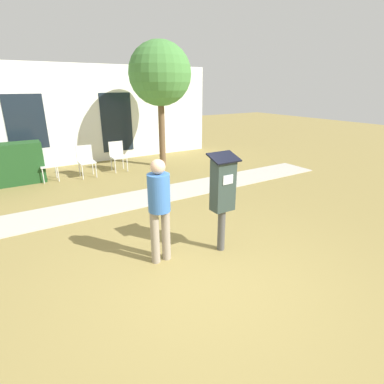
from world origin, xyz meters
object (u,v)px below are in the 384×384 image
at_px(person_standing, 159,204).
at_px(outdoor_chair_left, 47,162).
at_px(outdoor_chair_middle, 86,159).
at_px(parking_meter, 223,190).
at_px(outdoor_chair_right, 117,154).

height_order(person_standing, outdoor_chair_left, person_standing).
xyz_separation_m(person_standing, outdoor_chair_left, (-0.83, 5.39, -0.40)).
distance_m(person_standing, outdoor_chair_middle, 5.24).
relative_size(parking_meter, outdoor_chair_right, 1.77).
xyz_separation_m(parking_meter, outdoor_chair_right, (0.20, 5.59, -0.49)).
xyz_separation_m(parking_meter, outdoor_chair_middle, (-0.80, 5.44, -0.49)).
bearing_deg(outdoor_chair_right, outdoor_chair_middle, -178.98).
bearing_deg(outdoor_chair_right, parking_meter, -99.51).
bearing_deg(parking_meter, outdoor_chair_left, 107.72).
relative_size(person_standing, outdoor_chair_middle, 1.76).
distance_m(person_standing, outdoor_chair_left, 5.47).
height_order(parking_meter, outdoor_chair_left, parking_meter).
distance_m(parking_meter, outdoor_chair_left, 5.91).
xyz_separation_m(outdoor_chair_middle, outdoor_chair_right, (1.00, 0.15, 0.00)).
height_order(person_standing, outdoor_chair_middle, person_standing).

